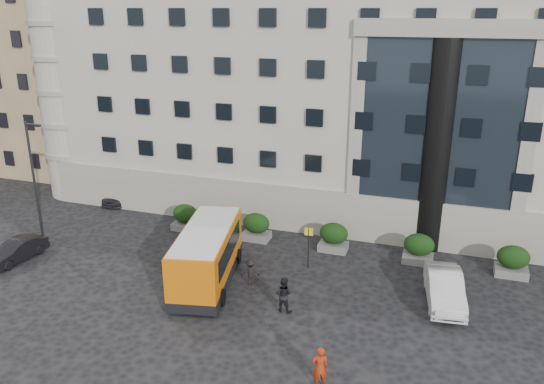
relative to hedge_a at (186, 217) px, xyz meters
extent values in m
plane|color=black|center=(4.00, -7.80, -0.93)|extent=(120.00, 120.00, 0.00)
cube|color=#A09B8D|center=(10.00, 14.20, 8.07)|extent=(44.00, 24.00, 18.00)
cylinder|color=black|center=(16.00, 2.50, 5.57)|extent=(1.80, 1.80, 13.00)
cube|color=#8C7352|center=(-20.00, 12.20, 9.07)|extent=(14.00, 14.00, 20.00)
cube|color=#7C6548|center=(-23.00, 30.20, 10.07)|extent=(13.00, 13.00, 22.00)
cube|color=#5B5B59|center=(0.00, 0.00, -0.68)|extent=(1.80, 1.20, 0.50)
ellipsoid|color=black|center=(0.00, 0.00, 0.24)|extent=(1.80, 1.26, 1.34)
cube|color=#5B5B59|center=(5.20, 0.00, -0.68)|extent=(1.80, 1.20, 0.50)
ellipsoid|color=black|center=(5.20, 0.00, 0.24)|extent=(1.80, 1.26, 1.34)
cube|color=#5B5B59|center=(10.40, 0.00, -0.68)|extent=(1.80, 1.20, 0.50)
ellipsoid|color=black|center=(10.40, 0.00, 0.24)|extent=(1.80, 1.26, 1.34)
cube|color=#5B5B59|center=(15.60, 0.00, -0.68)|extent=(1.80, 1.20, 0.50)
ellipsoid|color=black|center=(15.60, 0.00, 0.24)|extent=(1.80, 1.26, 1.34)
cube|color=#5B5B59|center=(20.80, 0.00, -0.68)|extent=(1.80, 1.20, 0.50)
ellipsoid|color=black|center=(20.80, 0.00, 0.24)|extent=(1.80, 1.26, 1.34)
cylinder|color=#262628|center=(-8.00, -4.80, 3.07)|extent=(0.16, 0.16, 8.00)
cylinder|color=#262628|center=(-7.55, -4.80, 6.92)|extent=(0.90, 0.12, 0.12)
cube|color=black|center=(-7.10, -4.80, 6.87)|extent=(0.35, 0.18, 0.14)
cylinder|color=#262628|center=(9.50, -2.80, 0.32)|extent=(0.08, 0.08, 2.50)
cube|color=yellow|center=(9.50, -2.80, 1.37)|extent=(0.50, 0.06, 0.45)
cube|color=#D5630A|center=(4.62, -6.22, 0.90)|extent=(4.10, 7.88, 2.56)
cube|color=black|center=(4.62, -6.22, -0.48)|extent=(4.15, 7.93, 0.55)
cube|color=black|center=(4.62, -6.22, 1.16)|extent=(3.81, 6.28, 1.13)
cube|color=silver|center=(4.62, -6.22, 2.13)|extent=(3.89, 7.49, 0.18)
cylinder|color=black|center=(3.87, -8.84, -0.48)|extent=(0.46, 0.94, 0.90)
cylinder|color=black|center=(6.38, -8.30, -0.48)|extent=(0.46, 0.94, 0.90)
cylinder|color=black|center=(2.85, -4.15, -0.48)|extent=(0.46, 0.94, 0.90)
cylinder|color=black|center=(5.37, -3.61, -0.48)|extent=(0.46, 0.94, 0.90)
cube|color=maroon|center=(-7.80, 9.29, 0.85)|extent=(3.31, 4.52, 2.87)
cube|color=maroon|center=(-8.32, 6.35, 0.39)|extent=(2.80, 2.24, 1.95)
cube|color=black|center=(-8.45, 5.56, 0.79)|extent=(2.17, 0.49, 0.92)
cylinder|color=black|center=(-9.54, 6.68, -0.45)|extent=(0.46, 1.00, 0.96)
cylinder|color=black|center=(-7.05, 6.25, -0.45)|extent=(0.46, 1.00, 0.96)
cylinder|color=black|center=(-8.89, 10.41, -0.45)|extent=(0.46, 1.00, 0.96)
cylinder|color=black|center=(-6.40, 9.97, -0.45)|extent=(0.46, 1.00, 0.96)
imported|color=black|center=(-7.50, -7.60, -0.29)|extent=(1.71, 4.01, 1.28)
imported|color=black|center=(-7.50, 3.67, -0.28)|extent=(2.21, 4.60, 1.29)
imported|color=black|center=(-7.60, 5.98, -0.25)|extent=(2.46, 4.95, 1.35)
imported|color=silver|center=(17.22, -4.29, -0.11)|extent=(2.40, 5.13, 1.63)
imported|color=#9B290F|center=(12.68, -12.80, 0.02)|extent=(0.81, 0.69, 1.90)
imported|color=black|center=(9.56, -7.80, 0.00)|extent=(0.96, 0.77, 1.86)
imported|color=black|center=(7.02, -5.81, -0.16)|extent=(1.13, 0.88, 1.53)
camera|label=1|loc=(16.57, -30.17, 13.62)|focal=35.00mm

